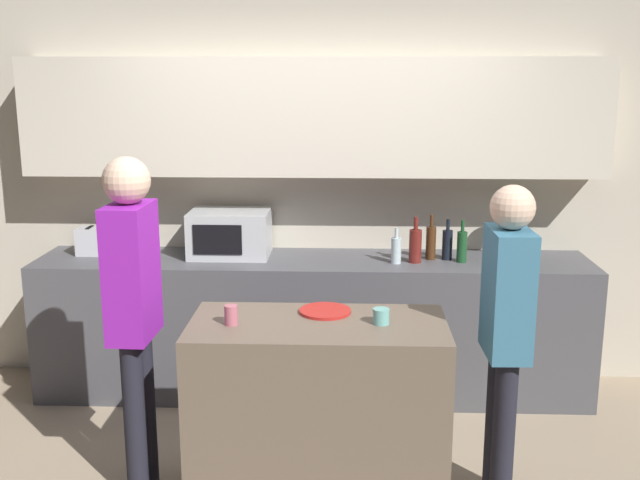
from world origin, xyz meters
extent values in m
cube|color=beige|center=(0.00, 1.74, 1.35)|extent=(6.40, 0.08, 2.70)
cube|color=beige|center=(0.00, 1.54, 1.83)|extent=(3.74, 0.32, 0.75)
cube|color=#4C4C51|center=(0.00, 1.39, 0.46)|extent=(3.60, 0.62, 0.92)
cube|color=brown|center=(0.09, 0.10, 0.47)|extent=(1.24, 0.61, 0.93)
cube|color=#B7BABC|center=(-0.55, 1.47, 1.07)|extent=(0.52, 0.38, 0.30)
cube|color=black|center=(-0.60, 1.27, 1.07)|extent=(0.31, 0.01, 0.19)
cube|color=silver|center=(-1.44, 1.47, 1.01)|extent=(0.26, 0.16, 0.18)
cube|color=black|center=(-1.49, 1.47, 1.10)|extent=(0.02, 0.11, 0.01)
cube|color=black|center=(-1.39, 1.47, 1.10)|extent=(0.02, 0.11, 0.01)
cylinder|color=#333D4C|center=(1.31, 1.47, 0.97)|extent=(0.14, 0.14, 0.10)
cylinder|color=#38662D|center=(1.31, 1.47, 1.11)|extent=(0.01, 0.01, 0.18)
sphere|color=#3D7A38|center=(1.31, 1.47, 1.25)|extent=(0.13, 0.13, 0.13)
cylinder|color=silver|center=(0.53, 1.31, 1.00)|extent=(0.06, 0.06, 0.16)
cylinder|color=silver|center=(0.53, 1.31, 1.11)|extent=(0.02, 0.02, 0.06)
cylinder|color=maroon|center=(0.66, 1.33, 1.02)|extent=(0.08, 0.08, 0.21)
cylinder|color=maroon|center=(0.66, 1.33, 1.17)|extent=(0.03, 0.03, 0.08)
cylinder|color=#472814|center=(0.76, 1.42, 1.02)|extent=(0.07, 0.07, 0.21)
cylinder|color=#472814|center=(0.76, 1.42, 1.17)|extent=(0.02, 0.02, 0.08)
cylinder|color=black|center=(0.87, 1.42, 1.01)|extent=(0.07, 0.07, 0.19)
cylinder|color=black|center=(0.87, 1.42, 1.15)|extent=(0.02, 0.02, 0.07)
cylinder|color=#194723|center=(0.96, 1.35, 1.02)|extent=(0.06, 0.06, 0.20)
cylinder|color=#194723|center=(0.96, 1.35, 1.15)|extent=(0.02, 0.02, 0.08)
cylinder|color=red|center=(0.12, 0.25, 0.94)|extent=(0.26, 0.26, 0.01)
cylinder|color=#B65E6C|center=(-0.32, 0.05, 0.98)|extent=(0.06, 0.06, 0.10)
cylinder|color=#6CB2AB|center=(0.39, 0.09, 0.97)|extent=(0.08, 0.08, 0.08)
cylinder|color=black|center=(-0.81, 0.21, 0.42)|extent=(0.11, 0.11, 0.84)
cylinder|color=black|center=(-0.82, 0.05, 0.42)|extent=(0.11, 0.11, 0.84)
cube|color=purple|center=(-0.81, 0.13, 1.17)|extent=(0.20, 0.35, 0.66)
sphere|color=beige|center=(-0.81, 0.13, 1.61)|extent=(0.23, 0.23, 0.23)
cylinder|color=black|center=(0.99, 0.04, 0.39)|extent=(0.11, 0.11, 0.78)
cylinder|color=black|center=(0.99, 0.20, 0.39)|extent=(0.11, 0.11, 0.78)
cube|color=teal|center=(0.99, 0.12, 1.09)|extent=(0.20, 0.34, 0.62)
sphere|color=beige|center=(0.99, 0.12, 1.50)|extent=(0.21, 0.21, 0.21)
camera|label=1|loc=(0.23, -3.32, 2.12)|focal=42.00mm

